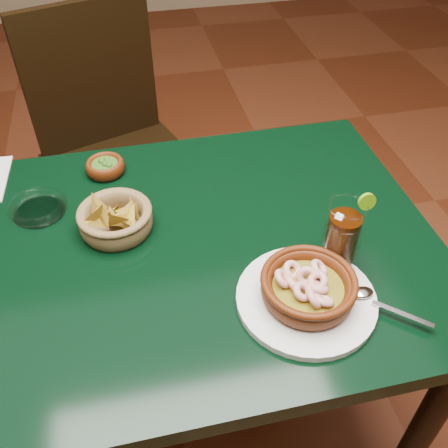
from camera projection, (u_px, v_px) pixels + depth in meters
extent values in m
plane|color=#471C0C|center=(179.00, 416.00, 1.56)|extent=(7.00, 7.00, 0.00)
cube|color=black|center=(158.00, 255.00, 1.07)|extent=(1.20, 0.80, 0.04)
cylinder|color=black|center=(421.00, 432.00, 1.16)|extent=(0.06, 0.06, 0.71)
cylinder|color=black|center=(318.00, 235.00, 1.65)|extent=(0.06, 0.06, 0.71)
cube|color=black|center=(127.00, 173.00, 1.68)|extent=(0.58, 0.58, 0.04)
cylinder|color=black|center=(105.00, 281.00, 1.65)|extent=(0.04, 0.04, 0.49)
cylinder|color=black|center=(208.00, 238.00, 1.80)|extent=(0.04, 0.04, 0.49)
cylinder|color=black|center=(67.00, 214.00, 1.89)|extent=(0.04, 0.04, 0.49)
cylinder|color=black|center=(160.00, 181.00, 2.04)|extent=(0.04, 0.04, 0.49)
cube|color=black|center=(91.00, 76.00, 1.63)|extent=(0.42, 0.17, 0.48)
cylinder|color=silver|center=(306.00, 299.00, 0.94)|extent=(0.27, 0.27, 0.01)
cylinder|color=#441907|center=(307.00, 295.00, 0.94)|extent=(0.16, 0.16, 0.01)
torus|color=#441907|center=(308.00, 288.00, 0.92)|extent=(0.20, 0.20, 0.04)
torus|color=#441907|center=(309.00, 280.00, 0.91)|extent=(0.18, 0.18, 0.01)
cylinder|color=brown|center=(308.00, 288.00, 0.92)|extent=(0.14, 0.14, 0.01)
torus|color=#E3A99D|center=(317.00, 281.00, 0.91)|extent=(0.05, 0.05, 0.04)
torus|color=#E3A99D|center=(319.00, 268.00, 0.94)|extent=(0.05, 0.05, 0.04)
torus|color=#E3A99D|center=(307.00, 276.00, 0.93)|extent=(0.04, 0.04, 0.05)
torus|color=#E3A99D|center=(292.00, 270.00, 0.94)|extent=(0.04, 0.04, 0.04)
torus|color=#E3A99D|center=(283.00, 279.00, 0.92)|extent=(0.04, 0.05, 0.05)
torus|color=#E3A99D|center=(293.00, 285.00, 0.92)|extent=(0.04, 0.05, 0.04)
torus|color=#E3A99D|center=(303.00, 291.00, 0.89)|extent=(0.06, 0.06, 0.03)
torus|color=#E3A99D|center=(314.00, 299.00, 0.88)|extent=(0.03, 0.04, 0.04)
torus|color=#E3A99D|center=(323.00, 300.00, 0.89)|extent=(0.04, 0.05, 0.04)
torus|color=#E3A99D|center=(318.00, 287.00, 0.91)|extent=(0.05, 0.05, 0.04)
cube|color=silver|center=(403.00, 314.00, 0.90)|extent=(0.09, 0.08, 0.00)
ellipsoid|color=silver|center=(362.00, 292.00, 0.94)|extent=(0.04, 0.03, 0.01)
cylinder|color=brown|center=(117.00, 228.00, 1.09)|extent=(0.14, 0.14, 0.01)
torus|color=brown|center=(116.00, 220.00, 1.08)|extent=(0.19, 0.19, 0.06)
torus|color=brown|center=(114.00, 212.00, 1.06)|extent=(0.16, 0.16, 0.01)
cone|color=#A37F22|center=(133.00, 211.00, 1.07)|extent=(0.06, 0.05, 0.08)
cone|color=#A37F22|center=(120.00, 214.00, 1.08)|extent=(0.06, 0.07, 0.05)
cone|color=#A37F22|center=(111.00, 219.00, 1.05)|extent=(0.06, 0.05, 0.06)
cone|color=#A37F22|center=(103.00, 216.00, 1.03)|extent=(0.06, 0.05, 0.07)
cone|color=#A37F22|center=(116.00, 216.00, 1.07)|extent=(0.05, 0.08, 0.07)
cone|color=#A37F22|center=(114.00, 215.00, 1.07)|extent=(0.07, 0.03, 0.07)
cone|color=#A37F22|center=(97.00, 220.00, 1.04)|extent=(0.07, 0.05, 0.06)
cone|color=#A37F22|center=(116.00, 207.00, 1.06)|extent=(0.06, 0.07, 0.06)
cone|color=#A37F22|center=(121.00, 220.00, 1.06)|extent=(0.08, 0.07, 0.05)
cone|color=#A37F22|center=(96.00, 215.00, 1.02)|extent=(0.07, 0.05, 0.08)
cone|color=#A37F22|center=(113.00, 218.00, 1.08)|extent=(0.07, 0.05, 0.06)
cone|color=#A37F22|center=(116.00, 220.00, 1.03)|extent=(0.07, 0.03, 0.07)
cone|color=#A37F22|center=(97.00, 205.00, 1.06)|extent=(0.06, 0.06, 0.08)
cone|color=#A37F22|center=(128.00, 216.00, 1.05)|extent=(0.03, 0.08, 0.08)
cone|color=#A37F22|center=(134.00, 208.00, 1.09)|extent=(0.03, 0.07, 0.07)
cone|color=#A37F22|center=(127.00, 213.00, 1.04)|extent=(0.08, 0.04, 0.08)
cone|color=#A37F22|center=(128.00, 217.00, 1.04)|extent=(0.07, 0.07, 0.04)
cone|color=#A37F22|center=(121.00, 209.00, 1.07)|extent=(0.08, 0.07, 0.04)
cylinder|color=#441907|center=(106.00, 171.00, 1.25)|extent=(0.08, 0.08, 0.01)
torus|color=#441907|center=(105.00, 167.00, 1.24)|extent=(0.11, 0.11, 0.04)
cylinder|color=#204710|center=(105.00, 165.00, 1.23)|extent=(0.06, 0.06, 0.01)
sphere|color=#204710|center=(109.00, 166.00, 1.22)|extent=(0.02, 0.02, 0.02)
sphere|color=#204710|center=(101.00, 161.00, 1.23)|extent=(0.02, 0.02, 0.02)
sphere|color=#204710|center=(102.00, 162.00, 1.23)|extent=(0.02, 0.02, 0.02)
sphere|color=#204710|center=(102.00, 160.00, 1.24)|extent=(0.02, 0.02, 0.02)
sphere|color=#204710|center=(105.00, 165.00, 1.22)|extent=(0.02, 0.02, 0.02)
cylinder|color=white|center=(336.00, 264.00, 1.02)|extent=(0.07, 0.07, 0.01)
torus|color=white|center=(342.00, 237.00, 0.96)|extent=(0.16, 0.16, 0.09)
cylinder|color=black|center=(341.00, 242.00, 0.97)|extent=(0.06, 0.06, 0.13)
cube|color=silver|center=(347.00, 222.00, 0.96)|extent=(0.03, 0.03, 0.02)
cube|color=silver|center=(344.00, 223.00, 0.95)|extent=(0.02, 0.03, 0.03)
cube|color=silver|center=(339.00, 220.00, 0.94)|extent=(0.03, 0.03, 0.02)
cube|color=silver|center=(339.00, 222.00, 0.94)|extent=(0.03, 0.03, 0.03)
cube|color=silver|center=(346.00, 225.00, 0.94)|extent=(0.03, 0.03, 0.03)
cube|color=silver|center=(346.00, 229.00, 0.94)|extent=(0.02, 0.02, 0.02)
torus|color=white|center=(349.00, 207.00, 0.91)|extent=(0.08, 0.08, 0.00)
cylinder|color=#59940C|center=(367.00, 202.00, 0.91)|extent=(0.03, 0.01, 0.03)
cylinder|color=white|center=(39.00, 211.00, 1.13)|extent=(0.12, 0.12, 0.01)
torus|color=white|center=(38.00, 207.00, 1.12)|extent=(0.14, 0.14, 0.03)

